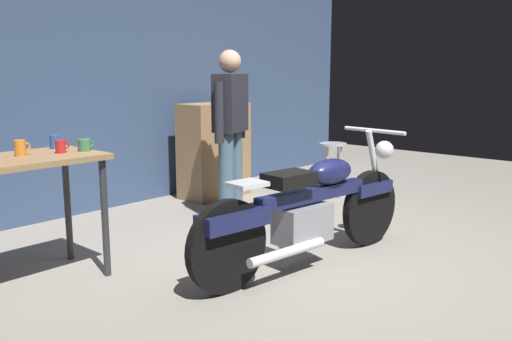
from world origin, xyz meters
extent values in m
plane|color=gray|center=(0.00, 0.00, 0.00)|extent=(12.00, 12.00, 0.00)
cube|color=#384C70|center=(0.00, 2.80, 1.55)|extent=(8.00, 0.12, 3.10)
cube|color=#99724C|center=(-1.87, 1.30, 0.88)|extent=(1.30, 0.64, 0.04)
cylinder|color=#2D2D33|center=(-1.28, 1.04, 0.43)|extent=(0.05, 0.05, 0.86)
cylinder|color=#2D2D33|center=(-1.28, 1.56, 0.43)|extent=(0.05, 0.05, 0.86)
cylinder|color=black|center=(0.63, 0.00, 0.32)|extent=(0.64, 0.14, 0.64)
cylinder|color=black|center=(-0.91, 0.18, 0.32)|extent=(0.64, 0.14, 0.64)
cube|color=#191E4C|center=(0.63, 0.00, 0.50)|extent=(0.45, 0.19, 0.10)
cube|color=#191E4C|center=(-0.86, 0.17, 0.50)|extent=(0.54, 0.24, 0.12)
cube|color=gray|center=(-0.19, 0.09, 0.34)|extent=(0.46, 0.29, 0.28)
cube|color=#191E4C|center=(-0.09, 0.08, 0.55)|extent=(1.10, 0.22, 0.10)
ellipsoid|color=#191E4C|center=(0.11, 0.06, 0.70)|extent=(0.46, 0.27, 0.20)
cube|color=black|center=(-0.34, 0.11, 0.70)|extent=(0.38, 0.28, 0.10)
cube|color=silver|center=(-0.74, 0.16, 0.72)|extent=(0.26, 0.23, 0.03)
cylinder|color=silver|center=(0.69, 0.00, 0.65)|extent=(0.27, 0.08, 0.68)
cylinder|color=silver|center=(0.65, 0.00, 0.98)|extent=(0.10, 0.60, 0.03)
sphere|color=silver|center=(0.81, -0.02, 0.80)|extent=(0.16, 0.16, 0.16)
cylinder|color=silver|center=(-0.50, -0.01, 0.22)|extent=(0.70, 0.15, 0.07)
cylinder|color=#466374|center=(0.55, 1.52, 0.44)|extent=(0.15, 0.15, 0.88)
cylinder|color=#466374|center=(0.36, 1.45, 0.44)|extent=(0.15, 0.15, 0.88)
cube|color=#26262D|center=(0.45, 1.48, 1.16)|extent=(0.43, 0.33, 0.56)
cylinder|color=#26262D|center=(0.68, 1.56, 1.08)|extent=(0.09, 0.09, 0.58)
cylinder|color=#26262D|center=(0.22, 1.41, 1.08)|extent=(0.09, 0.09, 0.58)
sphere|color=tan|center=(0.45, 1.48, 1.56)|extent=(0.22, 0.22, 0.22)
cylinder|color=#B2B2B7|center=(1.90, 1.24, 0.63)|extent=(0.32, 0.32, 0.02)
cylinder|color=#B2B2B7|center=(2.01, 1.24, 0.31)|extent=(0.02, 0.02, 0.62)
cylinder|color=#B2B2B7|center=(1.90, 1.35, 0.31)|extent=(0.02, 0.02, 0.62)
cylinder|color=#B2B2B7|center=(1.79, 1.24, 0.31)|extent=(0.02, 0.02, 0.62)
cylinder|color=#B2B2B7|center=(1.90, 1.13, 0.31)|extent=(0.02, 0.02, 0.62)
cube|color=#99724C|center=(1.00, 2.30, 0.55)|extent=(0.80, 0.44, 1.10)
sphere|color=tan|center=(1.00, 2.07, 0.85)|extent=(0.04, 0.04, 0.04)
sphere|color=tan|center=(1.00, 2.07, 0.55)|extent=(0.04, 0.04, 0.04)
sphere|color=tan|center=(1.00, 2.07, 0.25)|extent=(0.04, 0.04, 0.04)
cylinder|color=#2D51AD|center=(-1.38, 1.51, 0.95)|extent=(0.07, 0.07, 0.10)
torus|color=#2D51AD|center=(-1.34, 1.51, 0.96)|extent=(0.06, 0.01, 0.06)
cylinder|color=#3D7F4C|center=(-1.30, 1.23, 0.94)|extent=(0.09, 0.09, 0.09)
torus|color=#3D7F4C|center=(-1.25, 1.23, 0.95)|extent=(0.05, 0.01, 0.05)
cylinder|color=red|center=(-1.46, 1.27, 0.95)|extent=(0.07, 0.07, 0.09)
torus|color=red|center=(-1.42, 1.27, 0.95)|extent=(0.05, 0.01, 0.05)
cylinder|color=orange|center=(-1.72, 1.34, 0.95)|extent=(0.07, 0.07, 0.11)
torus|color=orange|center=(-1.67, 1.34, 0.96)|extent=(0.06, 0.01, 0.06)
camera|label=1|loc=(-3.35, -2.27, 1.47)|focal=38.04mm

